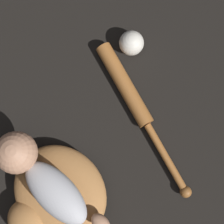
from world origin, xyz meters
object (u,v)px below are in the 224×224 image
(baseball_glove, at_px, (54,195))
(baby_figure, at_px, (40,176))
(baseball_bat, at_px, (132,98))
(baseball, at_px, (131,42))

(baseball_glove, height_order, baby_figure, baby_figure)
(baseball_bat, bearing_deg, baseball, -19.56)
(baby_figure, height_order, baseball_bat, baby_figure)
(baseball_glove, relative_size, baseball, 4.64)
(baseball, bearing_deg, baseball_glove, 133.53)
(baseball_glove, bearing_deg, baby_figure, 5.28)
(baby_figure, bearing_deg, baseball_bat, -68.14)
(baseball_bat, height_order, baseball, baseball)
(baseball_glove, relative_size, baseball_bat, 0.69)
(baseball_glove, xyz_separation_m, baby_figure, (0.06, 0.01, 0.09))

